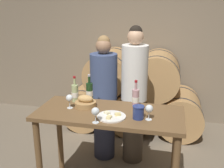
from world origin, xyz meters
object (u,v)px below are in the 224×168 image
object	(u,v)px
wine_bottle_red	(90,92)
cheese_plate	(111,116)
wine_bottle_white	(75,93)
person_right	(134,95)
person_left	(104,98)
wine_glass_center	(149,109)
tasting_table	(109,126)
wine_glass_far_left	(70,98)
wine_bottle_rose	(136,98)
blue_crock	(138,112)
wine_glass_left	(95,112)
bread_basket	(85,102)

from	to	relation	value
wine_bottle_red	cheese_plate	world-z (taller)	wine_bottle_red
wine_bottle_white	person_right	bearing A→B (deg)	40.18
person_left	cheese_plate	bearing A→B (deg)	-70.59
person_left	cheese_plate	distance (m)	0.87
person_right	wine_glass_center	size ratio (longest dim) A/B	11.88
person_right	cheese_plate	xyz separation A→B (m)	(-0.10, -0.81, 0.06)
tasting_table	cheese_plate	world-z (taller)	cheese_plate
person_left	wine_glass_far_left	world-z (taller)	person_left
wine_bottle_red	wine_glass_far_left	size ratio (longest dim) A/B	2.03
person_right	wine_bottle_rose	bearing A→B (deg)	-80.09
wine_bottle_rose	blue_crock	bearing A→B (deg)	-77.07
wine_bottle_white	wine_glass_left	size ratio (longest dim) A/B	1.95
wine_bottle_rose	wine_glass_left	size ratio (longest dim) A/B	1.93
tasting_table	bread_basket	size ratio (longest dim) A/B	6.63
wine_bottle_red	blue_crock	xyz separation A→B (m)	(0.59, -0.36, -0.03)
tasting_table	wine_bottle_white	world-z (taller)	wine_bottle_white
wine_glass_far_left	wine_glass_center	size ratio (longest dim) A/B	1.00
bread_basket	wine_glass_center	world-z (taller)	wine_glass_center
wine_bottle_red	blue_crock	distance (m)	0.69
bread_basket	wine_glass_far_left	xyz separation A→B (m)	(-0.14, -0.08, 0.06)
tasting_table	person_left	bearing A→B (deg)	108.86
blue_crock	wine_glass_left	world-z (taller)	wine_glass_left
wine_glass_center	wine_bottle_rose	bearing A→B (deg)	118.88
person_left	person_right	bearing A→B (deg)	0.00
wine_bottle_red	wine_glass_center	world-z (taller)	wine_bottle_red
person_right	wine_bottle_white	distance (m)	0.78
person_right	cheese_plate	world-z (taller)	person_right
person_left	bread_basket	size ratio (longest dim) A/B	7.34
person_left	bread_basket	xyz separation A→B (m)	(-0.04, -0.61, 0.17)
wine_bottle_rose	bread_basket	bearing A→B (deg)	-166.00
person_left	wine_bottle_rose	distance (m)	0.71
bread_basket	person_left	bearing A→B (deg)	86.54
wine_bottle_white	tasting_table	bearing A→B (deg)	-24.70
wine_bottle_white	wine_glass_center	world-z (taller)	wine_bottle_white
wine_glass_far_left	wine_glass_left	distance (m)	0.45
bread_basket	wine_bottle_white	bearing A→B (deg)	142.66
person_left	blue_crock	world-z (taller)	person_left
person_right	wine_glass_far_left	xyz separation A→B (m)	(-0.57, -0.69, 0.16)
wine_bottle_rose	person_right	bearing A→B (deg)	99.91
person_right	wine_glass_far_left	world-z (taller)	person_right
wine_bottle_white	wine_bottle_red	bearing A→B (deg)	23.49
cheese_plate	wine_glass_center	bearing A→B (deg)	3.97
wine_bottle_rose	cheese_plate	bearing A→B (deg)	-119.09
wine_bottle_white	bread_basket	bearing A→B (deg)	-37.34
person_right	wine_glass_center	xyz separation A→B (m)	(0.25, -0.79, 0.16)
person_left	bread_basket	distance (m)	0.64
person_right	wine_bottle_white	world-z (taller)	person_right
wine_glass_left	wine_bottle_white	bearing A→B (deg)	128.26
wine_bottle_rose	blue_crock	xyz separation A→B (m)	(0.07, -0.30, -0.03)
wine_bottle_red	wine_glass_center	distance (m)	0.78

